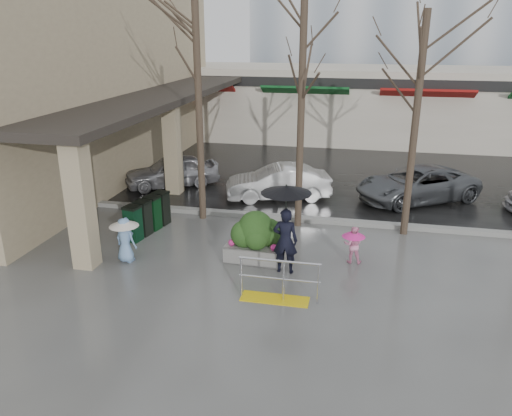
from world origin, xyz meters
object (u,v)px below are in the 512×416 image
at_px(tree_mideast, 421,71).
at_px(car_a, 172,171).
at_px(tree_west, 197,60).
at_px(car_c, 417,184).
at_px(child_pink, 353,242).
at_px(news_boxes, 148,215).
at_px(handrail, 278,285).
at_px(child_blue, 125,235).
at_px(planter, 256,237).
at_px(car_b, 278,183).
at_px(tree_midwest, 303,56).
at_px(woman, 286,221).

height_order(tree_mideast, car_a, tree_mideast).
height_order(tree_west, car_c, tree_west).
relative_size(child_pink, news_boxes, 0.52).
bearing_deg(handrail, child_blue, 164.82).
bearing_deg(car_c, tree_mideast, -41.97).
bearing_deg(car_c, car_a, -120.53).
height_order(tree_mideast, planter, tree_mideast).
bearing_deg(handrail, car_b, 99.63).
bearing_deg(child_pink, handrail, 54.30).
bearing_deg(car_a, tree_midwest, 28.92).
distance_m(tree_west, tree_mideast, 6.50).
height_order(tree_midwest, woman, tree_midwest).
bearing_deg(child_blue, news_boxes, -68.72).
height_order(child_pink, car_a, car_a).
bearing_deg(handrail, tree_west, 124.99).
distance_m(child_blue, car_a, 6.95).
distance_m(woman, planter, 1.25).
distance_m(news_boxes, car_a, 4.84).
bearing_deg(car_c, news_boxes, -91.31).
height_order(tree_west, child_pink, tree_west).
bearing_deg(woman, tree_midwest, -88.20).
bearing_deg(tree_west, tree_midwest, 0.00).
height_order(tree_west, planter, tree_west).
relative_size(car_a, car_b, 0.97).
distance_m(woman, child_blue, 4.36).
height_order(child_blue, planter, planter).
bearing_deg(tree_west, car_b, 49.87).
relative_size(handrail, news_boxes, 0.96).
bearing_deg(child_blue, car_c, -125.48).
bearing_deg(child_blue, car_b, -103.20).
relative_size(tree_west, child_blue, 5.44).
relative_size(tree_west, tree_midwest, 0.97).
bearing_deg(tree_mideast, child_blue, -154.25).
bearing_deg(child_pink, news_boxes, -9.36).
bearing_deg(handrail, car_a, 125.28).
bearing_deg(handrail, tree_midwest, 91.91).
bearing_deg(child_pink, planter, 7.78).
xyz_separation_m(car_a, car_b, (4.43, -0.70, 0.00)).
xyz_separation_m(child_pink, child_blue, (-6.00, -1.22, 0.16)).
xyz_separation_m(news_boxes, car_b, (3.40, 4.03, 0.09)).
distance_m(tree_midwest, child_pink, 5.52).
height_order(news_boxes, car_a, car_a).
distance_m(tree_west, tree_midwest, 3.20).
distance_m(child_blue, planter, 3.52).
bearing_deg(tree_midwest, tree_west, -180.00).
bearing_deg(car_c, child_pink, -51.72).
relative_size(tree_midwest, planter, 4.17).
bearing_deg(car_b, child_blue, -44.38).
relative_size(woman, news_boxes, 1.20).
relative_size(tree_midwest, woman, 2.94).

